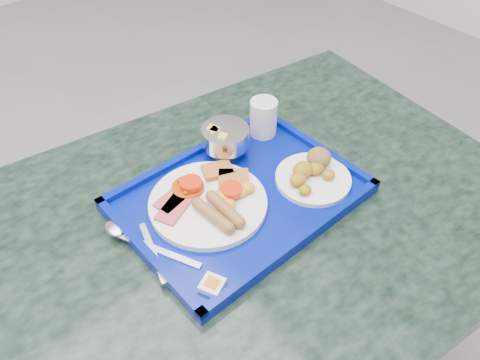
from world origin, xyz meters
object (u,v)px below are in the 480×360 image
object	(u,v)px
table	(233,277)
tray	(240,197)
fruit_bowl	(225,137)
main_plate	(211,199)
juice_cup	(263,117)
bread_plate	(313,173)

from	to	relation	value
table	tray	distance (m)	0.21
tray	fruit_bowl	bearing A→B (deg)	64.26
main_plate	juice_cup	world-z (taller)	juice_cup
bread_plate	juice_cup	world-z (taller)	juice_cup
tray	main_plate	size ratio (longest dim) A/B	2.03
main_plate	bread_plate	xyz separation A→B (m)	(0.20, -0.08, 0.00)
bread_plate	fruit_bowl	distance (m)	0.20
table	bread_plate	bearing A→B (deg)	-9.31
bread_plate	fruit_bowl	bearing A→B (deg)	116.37
bread_plate	juice_cup	distance (m)	0.18
tray	bread_plate	distance (m)	0.15
main_plate	fruit_bowl	size ratio (longest dim) A/B	2.27
main_plate	fruit_bowl	bearing A→B (deg)	40.69
main_plate	table	bearing A→B (deg)	-73.44
table	juice_cup	bearing A→B (deg)	34.74
tray	bread_plate	xyz separation A→B (m)	(0.14, -0.06, 0.02)
fruit_bowl	juice_cup	bearing A→B (deg)	1.52
tray	bread_plate	world-z (taller)	bread_plate
table	fruit_bowl	size ratio (longest dim) A/B	12.74
table	main_plate	xyz separation A→B (m)	(-0.01, 0.05, 0.22)
main_plate	juice_cup	size ratio (longest dim) A/B	2.70
juice_cup	table	bearing A→B (deg)	-145.26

